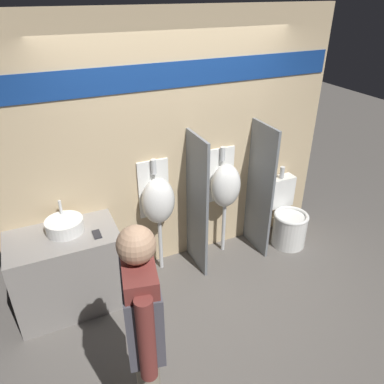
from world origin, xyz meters
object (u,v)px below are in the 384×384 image
sink_basin (65,225)px  urinal_near_counter (158,200)px  cell_phone (97,234)px  toilet (287,219)px  urinal_far (225,186)px  person_in_vest (143,322)px

sink_basin → urinal_near_counter: size_ratio=0.26×
cell_phone → toilet: 2.36m
sink_basin → toilet: 2.62m
sink_basin → cell_phone: size_ratio=2.47×
urinal_far → person_in_vest: 2.16m
urinal_far → toilet: size_ratio=1.39×
cell_phone → urinal_near_counter: size_ratio=0.11×
urinal_near_counter → person_in_vest: size_ratio=0.77×
cell_phone → person_in_vest: bearing=-88.5°
sink_basin → cell_phone: 0.32m
sink_basin → person_in_vest: 1.50m
sink_basin → person_in_vest: bearing=-79.0°
cell_phone → urinal_near_counter: (0.70, 0.28, 0.04)m
cell_phone → urinal_near_counter: 0.76m
urinal_near_counter → sink_basin: bearing=-173.9°
sink_basin → cell_phone: (0.25, -0.18, -0.06)m
cell_phone → toilet: (2.30, 0.10, -0.52)m
cell_phone → urinal_near_counter: urinal_near_counter is taller
cell_phone → toilet: bearing=2.6°
urinal_far → toilet: 0.99m
urinal_near_counter → toilet: (1.60, -0.18, -0.56)m
cell_phone → urinal_far: size_ratio=0.11×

